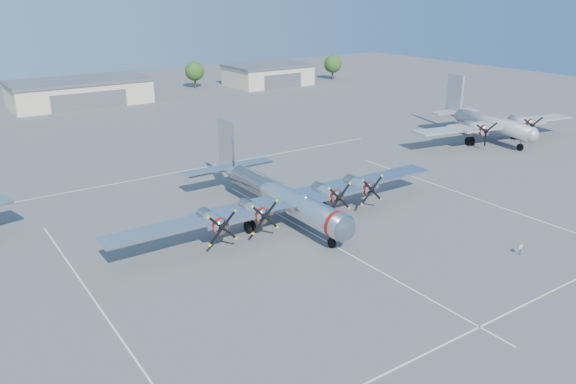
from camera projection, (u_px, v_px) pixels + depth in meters
ground at (303, 228)px, 57.81m from camera, size 260.00×260.00×0.00m
parking_lines at (313, 234)px, 56.44m from camera, size 60.00×50.08×0.01m
hangar_center at (80, 92)px, 120.58m from camera, size 28.60×14.60×5.40m
hangar_east at (268, 74)px, 146.13m from camera, size 20.60×14.60×5.40m
tree_east at (195, 71)px, 140.73m from camera, size 4.80×4.80×6.64m
tree_far_east at (333, 64)px, 154.74m from camera, size 4.80×4.80×6.64m
main_bomber_b29 at (279, 218)px, 60.49m from camera, size 38.97×26.67×8.61m
twin_engine_east at (487, 140)px, 91.98m from camera, size 33.72×26.72×9.66m
info_placard at (521, 248)px, 51.70m from camera, size 0.52×0.11×1.00m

